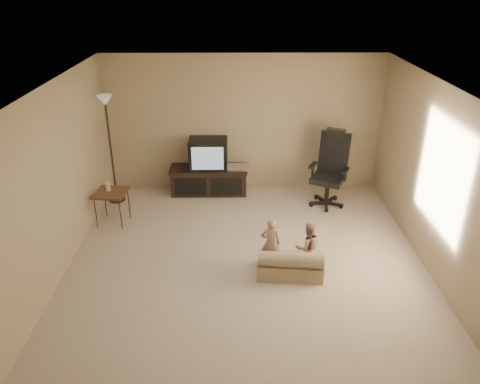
# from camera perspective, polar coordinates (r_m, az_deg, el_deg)

# --- Properties ---
(floor) EXTENTS (5.50, 5.50, 0.00)m
(floor) POSITION_cam_1_polar(r_m,az_deg,el_deg) (6.63, 0.80, -9.18)
(floor) COLOR beige
(floor) RESTS_ON ground
(room_shell) EXTENTS (5.50, 5.50, 5.50)m
(room_shell) POSITION_cam_1_polar(r_m,az_deg,el_deg) (5.90, 0.89, 3.07)
(room_shell) COLOR white
(room_shell) RESTS_ON floor
(tv_stand) EXTENTS (1.45, 0.53, 1.03)m
(tv_stand) POSITION_cam_1_polar(r_m,az_deg,el_deg) (8.64, -3.79, 2.59)
(tv_stand) COLOR black
(tv_stand) RESTS_ON floor
(office_chair) EXTENTS (0.82, 0.84, 1.34)m
(office_chair) POSITION_cam_1_polar(r_m,az_deg,el_deg) (8.31, 10.83, 1.62)
(office_chair) COLOR black
(office_chair) RESTS_ON floor
(side_table) EXTENTS (0.57, 0.57, 0.76)m
(side_table) POSITION_cam_1_polar(r_m,az_deg,el_deg) (7.76, -15.51, -0.10)
(side_table) COLOR brown
(side_table) RESTS_ON floor
(floor_lamp) EXTENTS (0.30, 0.30, 1.91)m
(floor_lamp) POSITION_cam_1_polar(r_m,az_deg,el_deg) (8.27, -15.79, 7.77)
(floor_lamp) COLOR #321E16
(floor_lamp) RESTS_ON floor
(child_sofa) EXTENTS (0.92, 0.57, 0.43)m
(child_sofa) POSITION_cam_1_polar(r_m,az_deg,el_deg) (6.41, 6.14, -8.79)
(child_sofa) COLOR tan
(child_sofa) RESTS_ON floor
(toddler_left) EXTENTS (0.29, 0.22, 0.74)m
(toddler_left) POSITION_cam_1_polar(r_m,az_deg,el_deg) (6.48, 3.74, -6.24)
(toddler_left) COLOR tan
(toddler_left) RESTS_ON floor
(toddler_right) EXTENTS (0.39, 0.26, 0.74)m
(toddler_right) POSITION_cam_1_polar(r_m,az_deg,el_deg) (6.44, 8.26, -6.70)
(toddler_right) COLOR tan
(toddler_right) RESTS_ON floor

